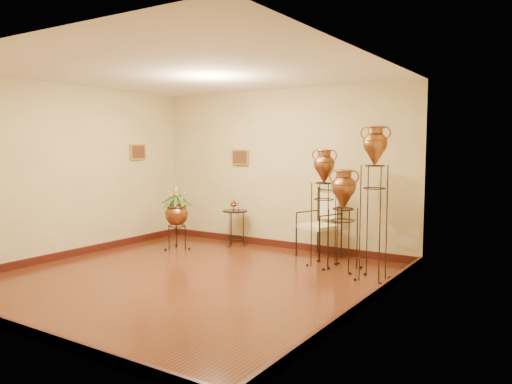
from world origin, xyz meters
The scene contains 8 objects.
ground centered at (0.00, 0.00, 0.00)m, with size 5.00×5.00×0.00m, color #5A2D15.
room_shell centered at (-0.01, 0.01, 1.73)m, with size 5.02×5.02×2.81m.
amphora_tall centered at (2.15, 1.27, 1.07)m, with size 0.45×0.45×2.10m.
amphora_mid centered at (1.23, 1.66, 0.90)m, with size 0.53×0.53×1.78m.
amphora_short centered at (1.59, 1.57, 0.75)m, with size 0.51×0.51×1.50m.
planter_urn centered at (-1.46, 1.37, 0.66)m, with size 0.83×0.83×1.19m.
armchair centered at (0.93, 2.14, 0.55)m, with size 0.78×0.75×1.10m.
side_table centered at (-0.75, 2.15, 0.34)m, with size 0.59×0.59×0.82m.
Camera 1 is at (4.42, -5.16, 1.82)m, focal length 35.00 mm.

